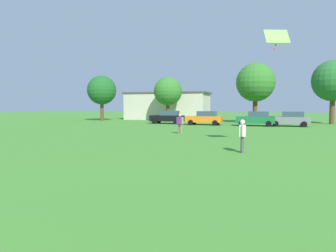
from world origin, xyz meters
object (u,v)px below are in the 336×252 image
kite (277,37)px  tree_right (256,83)px  parked_car_orange_1 (205,118)px  parked_car_green_2 (256,119)px  adult_bystander (242,133)px  tree_far_left (102,90)px  bystander_near_trees (180,122)px  tree_far_right (333,81)px  parked_car_gray_3 (290,119)px  parked_car_black_0 (168,117)px  tree_left (168,91)px

kite → tree_right: size_ratio=0.18×
parked_car_orange_1 → parked_car_green_2: 5.99m
adult_bystander → tree_right: tree_right is taller
parked_car_orange_1 → tree_right: size_ratio=0.54×
parked_car_orange_1 → tree_far_left: bearing=-18.4°
bystander_near_trees → tree_far_right: 24.44m
adult_bystander → parked_car_gray_3: parked_car_gray_3 is taller
parked_car_black_0 → adult_bystander: bearing=116.5°
kite → tree_far_left: bearing=135.6°
parked_car_green_2 → bystander_near_trees: bearing=65.3°
tree_left → tree_right: bearing=-5.5°
bystander_near_trees → tree_right: 19.62m
tree_right → parked_car_black_0: bearing=-155.5°
bystander_near_trees → parked_car_green_2: 13.52m
parked_car_orange_1 → tree_far_right: bearing=-155.5°
bystander_near_trees → parked_car_orange_1: 12.24m
tree_left → tree_far_right: bearing=-1.4°
tree_left → tree_far_right: tree_far_right is taller
kite → parked_car_green_2: (-1.76, 18.90, -5.28)m
adult_bystander → tree_left: bearing=-161.6°
parked_car_black_0 → parked_car_orange_1: (5.15, -1.26, 0.00)m
bystander_near_trees → tree_far_right: (14.65, 19.05, 4.47)m
tree_far_left → tree_left: bearing=8.7°
adult_bystander → parked_car_gray_3: 22.12m
parked_car_black_0 → parked_car_gray_3: (14.82, -0.88, 0.00)m
parked_car_black_0 → tree_far_left: size_ratio=0.62×
adult_bystander → parked_car_orange_1: bearing=-170.3°
parked_car_gray_3 → tree_far_right: tree_far_right is taller
bystander_near_trees → parked_car_green_2: parked_car_green_2 is taller
parked_car_gray_3 → kite: bearing=84.3°
parked_car_green_2 → parked_car_gray_3: bearing=-174.8°
parked_car_green_2 → tree_left: 15.43m
bystander_near_trees → tree_far_right: tree_far_right is taller
parked_car_gray_3 → tree_right: tree_right is taller
kite → tree_far_left: tree_far_left is taller
kite → parked_car_orange_1: kite is taller
bystander_near_trees → parked_car_gray_3: parked_car_gray_3 is taller
adult_bystander → parked_car_gray_3: size_ratio=0.39×
kite → tree_far_right: size_ratio=0.18×
parked_car_black_0 → parked_car_orange_1: size_ratio=1.00×
bystander_near_trees → parked_car_gray_3: bearing=85.2°
parked_car_black_0 → tree_left: size_ratio=0.65×
kite → tree_far_right: 26.67m
tree_left → tree_far_right: 22.12m
parked_car_green_2 → tree_left: tree_left is taller
bystander_near_trees → kite: bearing=-10.0°
bystander_near_trees → tree_left: 21.25m
adult_bystander → kite: 5.99m
parked_car_black_0 → parked_car_green_2: bearing=173.8°
kite → bystander_near_trees: bearing=138.3°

